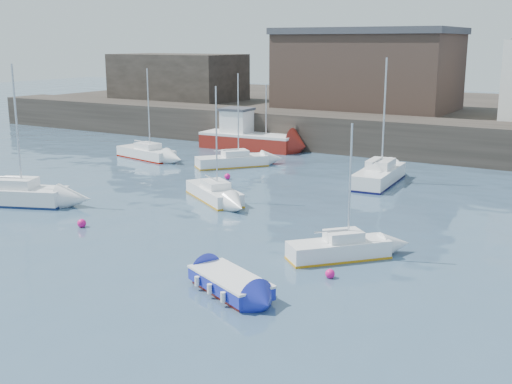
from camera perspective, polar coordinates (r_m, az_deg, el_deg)
The scene contains 16 objects.
water at distance 24.73m, azimuth -14.53°, elevation -8.88°, with size 220.00×220.00×0.00m, color #2D4760.
quay_wall at distance 54.09m, azimuth 12.59°, elevation 4.79°, with size 90.00×5.00×3.00m, color #28231E.
land_strip at distance 71.30m, azimuth 17.20°, elevation 6.41°, with size 90.00×32.00×2.80m, color #28231E.
warehouse at distance 63.15m, azimuth 9.92°, elevation 10.74°, with size 16.40×10.40×7.60m.
bldg_west at distance 73.19m, azimuth -6.97°, elevation 10.12°, with size 14.00×8.00×5.00m.
blue_dinghy at distance 24.04m, azimuth -2.32°, elevation -8.09°, with size 4.04×3.01×0.71m.
fishing_boat at distance 56.20m, azimuth -0.82°, elevation 4.99°, with size 8.65×3.64×5.63m.
sailboat_a at distance 39.33m, azimuth -20.75°, elevation -0.23°, with size 6.41×4.06×7.96m.
sailboat_b at distance 37.92m, azimuth -3.74°, elevation -0.06°, with size 5.25×4.26×6.69m.
sailboat_c at distance 27.90m, azimuth 7.40°, elevation -5.02°, with size 4.05×4.23×5.84m.
sailboat_e at distance 52.11m, azimuth -9.73°, elevation 3.45°, with size 5.79×2.89×7.13m.
sailboat_f at distance 42.88m, azimuth 10.88°, elevation 1.47°, with size 2.45×6.39×8.15m.
sailboat_h at distance 48.07m, azimuth -2.13°, elevation 2.80°, with size 4.73×5.20×6.88m.
buoy_near at distance 33.58m, azimuth -15.21°, elevation -3.03°, with size 0.44×0.44×0.44m, color #E71277.
buoy_mid at distance 25.79m, azimuth 6.59°, elevation -7.59°, with size 0.38×0.38×0.38m, color #E71277.
buoy_far at distance 43.73m, azimuth -2.55°, elevation 1.16°, with size 0.41×0.41×0.41m, color #E71277.
Camera 1 is at (16.59, -15.91, 9.12)m, focal length 45.00 mm.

